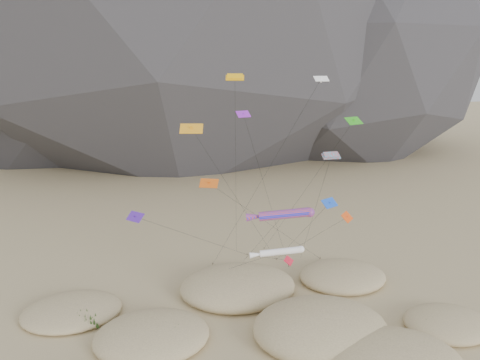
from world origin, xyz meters
name	(u,v)px	position (x,y,z in m)	size (l,w,h in m)	color
ground	(288,357)	(0.00, 0.00, 0.00)	(500.00, 500.00, 0.00)	#CCB789
dunes	(269,331)	(-0.90, 3.94, 0.72)	(53.16, 36.35, 4.22)	#CCB789
dune_grass	(275,332)	(-0.32, 3.31, 0.83)	(41.32, 29.82, 1.41)	black
kite_stakes	(254,261)	(2.51, 23.28, 0.15)	(19.42, 7.37, 0.30)	#3F2D1E
rainbow_tube_kite	(282,215)	(1.62, 7.89, 12.76)	(7.71, 17.37, 13.63)	#FF4D1A
white_tube_kite	(278,252)	(1.05, 7.18, 8.55)	(8.36, 14.14, 9.18)	white
orange_parafoil	(235,81)	(-1.78, 17.00, 27.20)	(3.79, 11.69, 28.10)	#E9A40C
multi_parafoil	(331,157)	(8.41, 10.56, 18.50)	(2.68, 13.40, 19.18)	red
delta_kites	(272,169)	(1.58, 11.97, 17.09)	(30.63, 23.50, 27.66)	white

